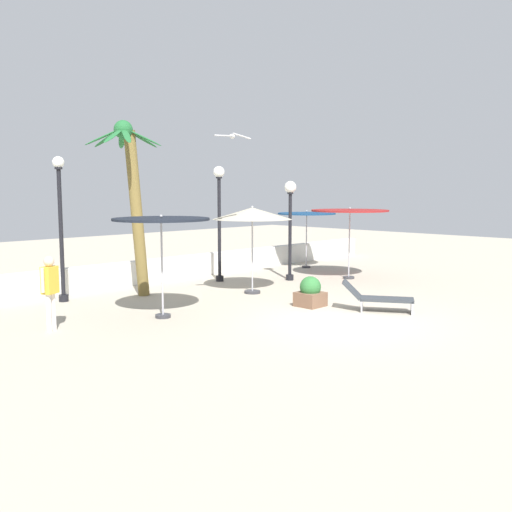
{
  "coord_description": "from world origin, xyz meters",
  "views": [
    {
      "loc": [
        -11.31,
        -8.11,
        3.24
      ],
      "look_at": [
        0.0,
        2.9,
        1.4
      ],
      "focal_mm": 39.5,
      "sensor_mm": 36.0,
      "label": 1
    }
  ],
  "objects_px": {
    "patio_umbrella_3": "(350,213)",
    "lamp_post_1": "(290,213)",
    "patio_umbrella_2": "(252,214)",
    "lounge_chair_0": "(377,298)",
    "lamp_post_2": "(219,207)",
    "seagull_0": "(232,136)",
    "palm_tree_0": "(133,190)",
    "patio_umbrella_0": "(307,216)",
    "planter": "(310,293)",
    "lamp_post_0": "(60,218)",
    "guest_0": "(50,286)",
    "patio_umbrella_1": "(161,223)"
  },
  "relations": [
    {
      "from": "lounge_chair_0",
      "to": "patio_umbrella_0",
      "type": "bearing_deg",
      "value": 51.71
    },
    {
      "from": "patio_umbrella_3",
      "to": "guest_0",
      "type": "xyz_separation_m",
      "value": [
        -11.31,
        0.39,
        -1.35
      ]
    },
    {
      "from": "patio_umbrella_0",
      "to": "planter",
      "type": "height_order",
      "value": "patio_umbrella_0"
    },
    {
      "from": "lamp_post_1",
      "to": "patio_umbrella_2",
      "type": "bearing_deg",
      "value": -163.02
    },
    {
      "from": "palm_tree_0",
      "to": "lamp_post_2",
      "type": "distance_m",
      "value": 3.87
    },
    {
      "from": "patio_umbrella_3",
      "to": "lamp_post_2",
      "type": "distance_m",
      "value": 4.78
    },
    {
      "from": "seagull_0",
      "to": "patio_umbrella_2",
      "type": "bearing_deg",
      "value": 32.25
    },
    {
      "from": "patio_umbrella_2",
      "to": "patio_umbrella_3",
      "type": "distance_m",
      "value": 4.63
    },
    {
      "from": "lounge_chair_0",
      "to": "guest_0",
      "type": "relative_size",
      "value": 1.08
    },
    {
      "from": "patio_umbrella_3",
      "to": "lamp_post_2",
      "type": "relative_size",
      "value": 0.69
    },
    {
      "from": "guest_0",
      "to": "seagull_0",
      "type": "height_order",
      "value": "seagull_0"
    },
    {
      "from": "palm_tree_0",
      "to": "lamp_post_2",
      "type": "bearing_deg",
      "value": 5.26
    },
    {
      "from": "patio_umbrella_3",
      "to": "lamp_post_1",
      "type": "distance_m",
      "value": 2.23
    },
    {
      "from": "patio_umbrella_0",
      "to": "guest_0",
      "type": "xyz_separation_m",
      "value": [
        -12.5,
        -2.6,
        -1.13
      ]
    },
    {
      "from": "palm_tree_0",
      "to": "lamp_post_0",
      "type": "height_order",
      "value": "palm_tree_0"
    },
    {
      "from": "patio_umbrella_3",
      "to": "lamp_post_1",
      "type": "bearing_deg",
      "value": 143.76
    },
    {
      "from": "planter",
      "to": "patio_umbrella_1",
      "type": "bearing_deg",
      "value": 154.21
    },
    {
      "from": "lamp_post_2",
      "to": "planter",
      "type": "xyz_separation_m",
      "value": [
        -1.18,
        -5.1,
        -2.27
      ]
    },
    {
      "from": "lamp_post_2",
      "to": "patio_umbrella_2",
      "type": "bearing_deg",
      "value": -109.24
    },
    {
      "from": "patio_umbrella_3",
      "to": "lamp_post_2",
      "type": "bearing_deg",
      "value": 141.44
    },
    {
      "from": "patio_umbrella_3",
      "to": "guest_0",
      "type": "distance_m",
      "value": 11.4
    },
    {
      "from": "patio_umbrella_2",
      "to": "guest_0",
      "type": "distance_m",
      "value": 6.85
    },
    {
      "from": "lamp_post_2",
      "to": "planter",
      "type": "height_order",
      "value": "lamp_post_2"
    },
    {
      "from": "patio_umbrella_0",
      "to": "seagull_0",
      "type": "relative_size",
      "value": 2.66
    },
    {
      "from": "patio_umbrella_0",
      "to": "palm_tree_0",
      "type": "relative_size",
      "value": 0.46
    },
    {
      "from": "palm_tree_0",
      "to": "planter",
      "type": "relative_size",
      "value": 6.23
    },
    {
      "from": "guest_0",
      "to": "planter",
      "type": "height_order",
      "value": "guest_0"
    },
    {
      "from": "lamp_post_1",
      "to": "planter",
      "type": "height_order",
      "value": "lamp_post_1"
    },
    {
      "from": "guest_0",
      "to": "seagull_0",
      "type": "distance_m",
      "value": 5.98
    },
    {
      "from": "palm_tree_0",
      "to": "lamp_post_1",
      "type": "distance_m",
      "value": 5.94
    },
    {
      "from": "lamp_post_2",
      "to": "guest_0",
      "type": "relative_size",
      "value": 2.33
    },
    {
      "from": "lamp_post_0",
      "to": "planter",
      "type": "bearing_deg",
      "value": -51.3
    },
    {
      "from": "lamp_post_1",
      "to": "lamp_post_2",
      "type": "height_order",
      "value": "lamp_post_2"
    },
    {
      "from": "patio_umbrella_3",
      "to": "lamp_post_0",
      "type": "distance_m",
      "value": 10.06
    },
    {
      "from": "patio_umbrella_2",
      "to": "palm_tree_0",
      "type": "bearing_deg",
      "value": 143.6
    },
    {
      "from": "palm_tree_0",
      "to": "lamp_post_2",
      "type": "xyz_separation_m",
      "value": [
        3.81,
        0.35,
        -0.6
      ]
    },
    {
      "from": "patio_umbrella_0",
      "to": "patio_umbrella_3",
      "type": "relative_size",
      "value": 0.86
    },
    {
      "from": "lounge_chair_0",
      "to": "planter",
      "type": "distance_m",
      "value": 1.87
    },
    {
      "from": "patio_umbrella_1",
      "to": "seagull_0",
      "type": "relative_size",
      "value": 2.9
    },
    {
      "from": "patio_umbrella_0",
      "to": "patio_umbrella_3",
      "type": "xyz_separation_m",
      "value": [
        -1.19,
        -2.99,
        0.22
      ]
    },
    {
      "from": "palm_tree_0",
      "to": "lounge_chair_0",
      "type": "relative_size",
      "value": 2.79
    },
    {
      "from": "patio_umbrella_2",
      "to": "lounge_chair_0",
      "type": "distance_m",
      "value": 4.84
    },
    {
      "from": "lamp_post_0",
      "to": "seagull_0",
      "type": "distance_m",
      "value": 5.6
    },
    {
      "from": "planter",
      "to": "patio_umbrella_0",
      "type": "bearing_deg",
      "value": 39.98
    },
    {
      "from": "patio_umbrella_0",
      "to": "lamp_post_0",
      "type": "relative_size",
      "value": 0.58
    },
    {
      "from": "lamp_post_2",
      "to": "seagull_0",
      "type": "xyz_separation_m",
      "value": [
        -2.97,
        -3.83,
        2.02
      ]
    },
    {
      "from": "patio_umbrella_2",
      "to": "seagull_0",
      "type": "bearing_deg",
      "value": -147.75
    },
    {
      "from": "patio_umbrella_0",
      "to": "patio_umbrella_3",
      "type": "distance_m",
      "value": 3.22
    },
    {
      "from": "palm_tree_0",
      "to": "lamp_post_1",
      "type": "height_order",
      "value": "palm_tree_0"
    },
    {
      "from": "palm_tree_0",
      "to": "seagull_0",
      "type": "distance_m",
      "value": 3.85
    }
  ]
}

